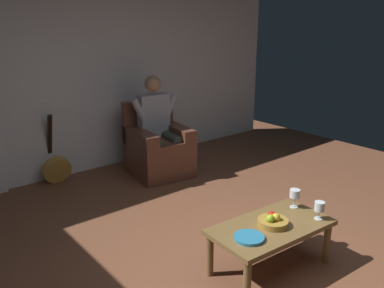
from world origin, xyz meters
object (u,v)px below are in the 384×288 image
(coffee_table, at_px, (271,231))
(decorative_dish, at_px, (249,238))
(person_seated, at_px, (158,123))
(armchair, at_px, (158,149))
(wine_glass_near, at_px, (319,207))
(fruit_bowl, at_px, (273,221))
(guitar, at_px, (56,166))
(wine_glass_far, at_px, (295,195))

(coffee_table, bearing_deg, decorative_dish, 7.03)
(person_seated, bearing_deg, armchair, -90.00)
(wine_glass_near, distance_m, fruit_bowl, 0.42)
(armchair, height_order, decorative_dish, armchair)
(fruit_bowl, height_order, decorative_dish, fruit_bowl)
(coffee_table, relative_size, fruit_bowl, 4.26)
(guitar, relative_size, fruit_bowl, 4.11)
(fruit_bowl, bearing_deg, decorative_dish, 5.09)
(wine_glass_near, height_order, decorative_dish, wine_glass_near)
(wine_glass_far, bearing_deg, guitar, -69.80)
(person_seated, xyz_separation_m, decorative_dish, (0.83, 2.39, -0.28))
(person_seated, distance_m, decorative_dish, 2.54)
(coffee_table, relative_size, wine_glass_far, 6.24)
(coffee_table, height_order, wine_glass_near, wine_glass_near)
(person_seated, bearing_deg, decorative_dish, 78.42)
(wine_glass_near, bearing_deg, coffee_table, -25.28)
(person_seated, height_order, wine_glass_far, person_seated)
(guitar, xyz_separation_m, wine_glass_far, (-1.04, 2.82, 0.30))
(guitar, bearing_deg, decorative_dish, 96.54)
(coffee_table, distance_m, decorative_dish, 0.31)
(person_seated, distance_m, wine_glass_far, 2.28)
(armchair, height_order, wine_glass_near, armchair)
(fruit_bowl, relative_size, decorative_dish, 1.06)
(guitar, xyz_separation_m, fruit_bowl, (-0.64, 2.91, 0.22))
(guitar, relative_size, wine_glass_far, 6.02)
(wine_glass_far, height_order, fruit_bowl, wine_glass_far)
(guitar, relative_size, decorative_dish, 4.36)
(fruit_bowl, xyz_separation_m, decorative_dish, (0.30, 0.03, -0.02))
(wine_glass_near, distance_m, decorative_dish, 0.70)
(armchair, relative_size, coffee_table, 0.91)
(armchair, height_order, person_seated, person_seated)
(wine_glass_far, bearing_deg, decorative_dish, 9.81)
(person_seated, relative_size, wine_glass_far, 7.75)
(wine_glass_near, height_order, wine_glass_far, wine_glass_far)
(guitar, distance_m, wine_glass_near, 3.26)
(wine_glass_far, xyz_separation_m, decorative_dish, (0.70, 0.12, -0.11))
(wine_glass_near, relative_size, wine_glass_far, 0.92)
(person_seated, bearing_deg, fruit_bowl, 84.97)
(armchair, bearing_deg, wine_glass_far, 94.27)
(coffee_table, bearing_deg, guitar, -77.67)
(armchair, bearing_deg, fruit_bowl, 84.99)
(guitar, bearing_deg, person_seated, 154.74)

